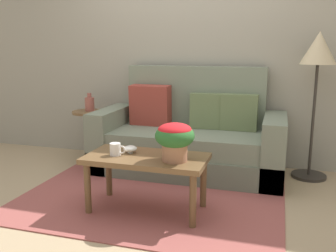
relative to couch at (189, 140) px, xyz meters
name	(u,v)px	position (x,y,z in m)	size (l,w,h in m)	color
ground_plane	(154,195)	(-0.14, -0.76, -0.34)	(14.00, 14.00, 0.00)	tan
wall_back	(188,40)	(-0.14, 0.46, 1.06)	(6.40, 0.12, 2.82)	gray
area_rug	(156,192)	(-0.14, -0.71, -0.34)	(2.29, 1.98, 0.01)	#994C47
couch	(189,140)	(0.00, 0.00, 0.00)	(1.98, 0.85, 1.12)	#626B59
coffee_table	(146,164)	(-0.09, -1.10, 0.06)	(0.98, 0.50, 0.47)	brown
side_table	(89,126)	(-1.22, 0.03, 0.07)	(0.37, 0.37, 0.60)	brown
floor_lamp	(318,61)	(1.25, 0.15, 0.84)	(0.35, 0.35, 1.47)	#2D2823
potted_plant	(175,137)	(0.16, -1.16, 0.31)	(0.30, 0.30, 0.29)	#A36B4C
coffee_mug	(116,149)	(-0.33, -1.15, 0.17)	(0.13, 0.09, 0.10)	white
snack_bowl	(130,149)	(-0.25, -1.05, 0.16)	(0.11, 0.11, 0.06)	silver
table_vase	(90,104)	(-1.21, 0.05, 0.34)	(0.11, 0.11, 0.21)	#934C42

